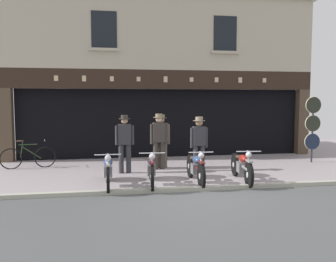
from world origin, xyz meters
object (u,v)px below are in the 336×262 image
object	(u,v)px
advert_board_near	(88,109)
tyre_sign_pole	(313,124)
motorcycle_center_right	(242,166)
assistant_far_right	(161,139)
motorcycle_center_left	(151,168)
advert_board_far	(57,111)
leaning_bicycle	(28,157)
motorcycle_center	(196,167)
salesman_left	(125,141)
motorcycle_left	(108,170)
shopkeeper_center	(159,138)
salesman_right	(199,141)

from	to	relation	value
advert_board_near	tyre_sign_pole	bearing A→B (deg)	-15.44
motorcycle_center_right	assistant_far_right	size ratio (longest dim) A/B	1.20
motorcycle_center_left	motorcycle_center_right	distance (m)	2.43
assistant_far_right	advert_board_far	bearing A→B (deg)	-41.80
motorcycle_center_left	leaning_bicycle	world-z (taller)	motorcycle_center_left
motorcycle_center	assistant_far_right	size ratio (longest dim) A/B	1.16
salesman_left	leaning_bicycle	world-z (taller)	salesman_left
motorcycle_left	motorcycle_center_left	xyz separation A→B (m)	(1.10, -0.03, 0.01)
motorcycle_center_right	assistant_far_right	bearing A→B (deg)	-44.89
advert_board_near	assistant_far_right	bearing A→B (deg)	-43.95
motorcycle_center_left	shopkeeper_center	distance (m)	2.20
shopkeeper_center	advert_board_far	world-z (taller)	advert_board_far
leaning_bicycle	advert_board_near	bearing A→B (deg)	121.87
advert_board_far	motorcycle_center	bearing A→B (deg)	-47.97
motorcycle_center	tyre_sign_pole	bearing A→B (deg)	-151.91
salesman_left	tyre_sign_pole	world-z (taller)	tyre_sign_pole
motorcycle_left	shopkeeper_center	distance (m)	2.65
salesman_right	tyre_sign_pole	distance (m)	4.41
shopkeeper_center	motorcycle_center_right	bearing A→B (deg)	128.00
tyre_sign_pole	advert_board_far	world-z (taller)	tyre_sign_pole
salesman_right	motorcycle_center	bearing A→B (deg)	69.00
salesman_left	advert_board_far	bearing A→B (deg)	-51.42
motorcycle_center_right	salesman_left	world-z (taller)	salesman_left
motorcycle_left	motorcycle_center_right	size ratio (longest dim) A/B	1.01
salesman_left	leaning_bicycle	xyz separation A→B (m)	(-3.04, 1.32, -0.60)
tyre_sign_pole	motorcycle_center	bearing A→B (deg)	-153.52
motorcycle_center	salesman_left	distance (m)	2.46
motorcycle_center_right	advert_board_near	size ratio (longest dim) A/B	1.87
tyre_sign_pole	advert_board_near	bearing A→B (deg)	164.56
shopkeeper_center	leaning_bicycle	xyz separation A→B (m)	(-4.13, 0.89, -0.61)
motorcycle_center_right	salesman_left	size ratio (longest dim) A/B	1.19
advert_board_far	advert_board_near	bearing A→B (deg)	0.00
motorcycle_left	salesman_right	size ratio (longest dim) A/B	1.24
salesman_left	motorcycle_center_left	bearing A→B (deg)	109.92
tyre_sign_pole	advert_board_far	xyz separation A→B (m)	(-8.91, 2.15, 0.43)
advert_board_near	motorcycle_center_right	bearing A→B (deg)	-47.43
motorcycle_center	shopkeeper_center	size ratio (longest dim) A/B	1.14
advert_board_far	leaning_bicycle	bearing A→B (deg)	-113.96
salesman_right	motorcycle_center_left	bearing A→B (deg)	40.41
salesman_right	advert_board_far	xyz separation A→B (m)	(-4.60, 2.97, 0.84)
motorcycle_center	motorcycle_left	bearing A→B (deg)	1.54
motorcycle_center_left	leaning_bicycle	xyz separation A→B (m)	(-3.63, 2.97, -0.07)
salesman_left	leaning_bicycle	distance (m)	3.37
salesman_left	tyre_sign_pole	distance (m)	6.64
salesman_left	advert_board_near	world-z (taller)	advert_board_near
advert_board_near	advert_board_far	distance (m)	1.14
motorcycle_center_right	advert_board_far	size ratio (longest dim) A/B	2.02
salesman_left	salesman_right	distance (m)	2.27
salesman_left	salesman_right	size ratio (longest dim) A/B	1.04
tyre_sign_pole	advert_board_near	xyz separation A→B (m)	(-7.77, 2.15, 0.52)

